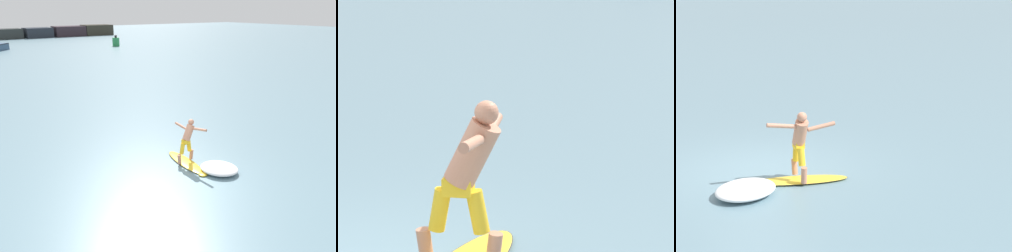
# 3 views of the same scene
# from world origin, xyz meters

# --- Properties ---
(ground_plane) EXTENTS (200.00, 200.00, 0.00)m
(ground_plane) POSITION_xyz_m (0.00, 0.00, 0.00)
(ground_plane) COLOR slate
(surfboard) EXTENTS (0.75, 2.36, 0.21)m
(surfboard) POSITION_xyz_m (1.04, 0.68, 0.04)
(surfboard) COLOR yellow
(surfboard) RESTS_ON ground
(surfer) EXTENTS (0.81, 1.52, 1.57)m
(surfer) POSITION_xyz_m (1.14, 0.74, 0.99)
(surfer) COLOR tan
(surfer) RESTS_ON surfboard
(wave_foam_at_tail) EXTENTS (1.65, 1.71, 0.27)m
(wave_foam_at_tail) POSITION_xyz_m (1.58, -0.50, 0.14)
(wave_foam_at_tail) COLOR white
(wave_foam_at_tail) RESTS_ON ground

